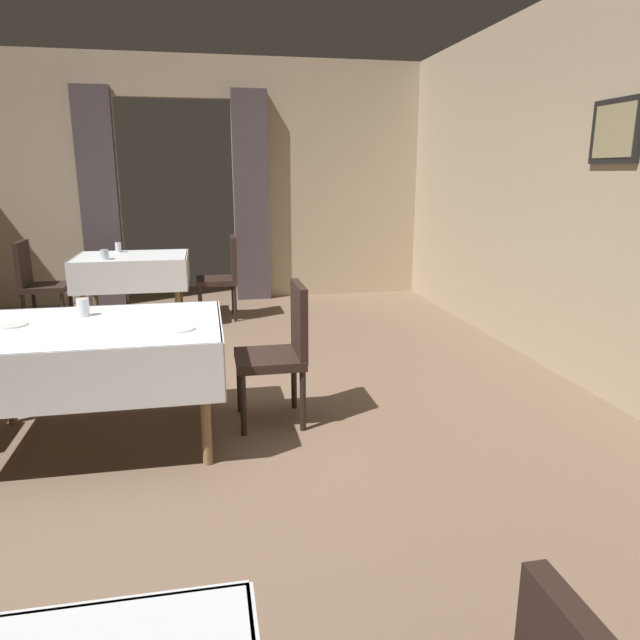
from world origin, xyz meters
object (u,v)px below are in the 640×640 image
at_px(glass_mid_c, 83,307).
at_px(glass_far_a, 118,247).
at_px(plate_mid_b, 178,329).
at_px(chair_far_right, 224,273).
at_px(chair_far_left, 37,280).
at_px(chair_mid_right, 282,347).
at_px(dining_table_far, 132,266).
at_px(dining_table_mid, 93,341).
at_px(glass_far_b, 105,254).
at_px(plate_mid_a, 10,325).

xyz_separation_m(glass_mid_c, glass_far_a, (-0.19, 3.08, 0.00)).
bearing_deg(glass_far_a, plate_mid_b, -77.40).
relative_size(chair_far_right, chair_far_left, 1.00).
height_order(chair_mid_right, glass_mid_c, chair_mid_right).
xyz_separation_m(dining_table_far, chair_far_right, (0.97, 0.03, -0.12)).
relative_size(plate_mid_b, glass_mid_c, 1.65).
bearing_deg(glass_far_a, chair_far_right, -12.59).
bearing_deg(dining_table_mid, glass_mid_c, 110.13).
bearing_deg(glass_far_a, glass_far_b, -96.40).
bearing_deg(plate_mid_b, chair_mid_right, 26.87).
xyz_separation_m(dining_table_mid, plate_mid_b, (0.51, -0.20, 0.10)).
bearing_deg(dining_table_mid, chair_mid_right, 5.84).
bearing_deg(plate_mid_a, dining_table_far, 83.17).
height_order(dining_table_far, chair_mid_right, chair_mid_right).
relative_size(dining_table_far, chair_mid_right, 1.27).
bearing_deg(chair_far_left, chair_mid_right, -52.40).
distance_m(dining_table_far, glass_far_a, 0.38).
distance_m(chair_far_right, glass_far_a, 1.21).
xyz_separation_m(dining_table_far, plate_mid_b, (0.62, -3.24, 0.12)).
relative_size(dining_table_far, glass_far_b, 11.31).
height_order(dining_table_far, glass_far_a, glass_far_a).
distance_m(glass_mid_c, glass_far_b, 2.54).
relative_size(dining_table_mid, plate_mid_a, 8.11).
distance_m(chair_mid_right, plate_mid_a, 1.62).
distance_m(dining_table_mid, chair_far_left, 3.20).
xyz_separation_m(chair_far_left, glass_mid_c, (1.00, -2.76, 0.29)).
xyz_separation_m(chair_mid_right, chair_far_left, (-2.22, 2.89, 0.00)).
xyz_separation_m(chair_far_right, glass_far_a, (-1.15, 0.26, 0.29)).
bearing_deg(chair_far_left, plate_mid_b, -63.63).
relative_size(plate_mid_a, glass_far_a, 1.66).
bearing_deg(glass_mid_c, chair_mid_right, -5.86).
distance_m(chair_far_left, glass_mid_c, 2.95).
distance_m(dining_table_far, chair_far_right, 0.98).
xyz_separation_m(chair_mid_right, glass_far_b, (-1.48, 2.65, 0.29)).
distance_m(glass_mid_c, glass_far_a, 3.09).
xyz_separation_m(chair_far_left, plate_mid_a, (0.62, -2.93, 0.24)).
distance_m(chair_far_left, plate_mid_b, 3.59).
bearing_deg(chair_far_right, glass_mid_c, -108.66).
distance_m(chair_mid_right, plate_mid_b, 0.75).
xyz_separation_m(chair_far_right, plate_mid_a, (-1.33, -3.00, 0.24)).
relative_size(chair_far_left, glass_far_b, 8.91).
height_order(chair_mid_right, chair_far_left, same).
bearing_deg(chair_far_right, glass_far_b, -166.03).
distance_m(chair_mid_right, glass_far_b, 3.05).
xyz_separation_m(dining_table_far, plate_mid_a, (-0.35, -2.96, 0.12)).
bearing_deg(chair_mid_right, plate_mid_a, -178.37).
bearing_deg(glass_far_b, chair_far_right, 13.97).
height_order(glass_far_a, glass_far_b, glass_far_a).
xyz_separation_m(plate_mid_a, glass_far_b, (0.12, 2.69, 0.05)).
xyz_separation_m(dining_table_mid, glass_mid_c, (-0.09, 0.24, 0.15)).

